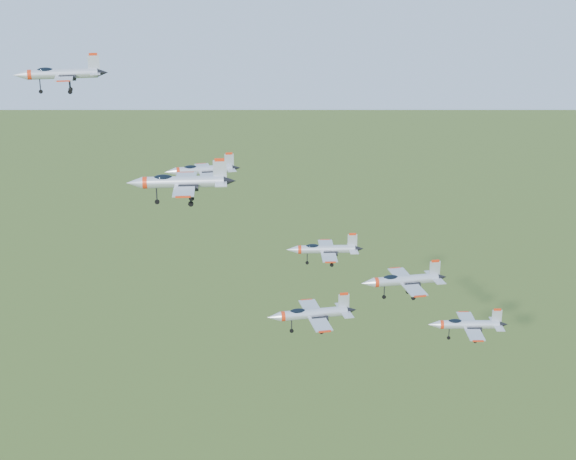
{
  "coord_description": "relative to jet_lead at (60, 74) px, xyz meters",
  "views": [
    {
      "loc": [
        2.67,
        -107.28,
        179.78
      ],
      "look_at": [
        13.24,
        0.48,
        142.96
      ],
      "focal_mm": 50.0,
      "sensor_mm": 36.0,
      "label": 1
    }
  ],
  "objects": [
    {
      "name": "jet_left_low",
      "position": [
        38.65,
        -4.12,
        -27.1
      ],
      "size": [
        12.15,
        10.04,
        3.25
      ],
      "rotation": [
        0.0,
        0.0,
        -0.06
      ],
      "color": "silver"
    },
    {
      "name": "jet_lead",
      "position": [
        0.0,
        0.0,
        0.0
      ],
      "size": [
        13.5,
        11.25,
        3.61
      ],
      "rotation": [
        0.0,
        0.0,
        0.13
      ],
      "color": "silver"
    },
    {
      "name": "jet_extra",
      "position": [
        62.25,
        -5.11,
        -40.66
      ],
      "size": [
        13.15,
        10.91,
        3.51
      ],
      "rotation": [
        0.0,
        0.0,
        -0.09
      ],
      "color": "silver"
    },
    {
      "name": "jet_right_high",
      "position": [
        17.93,
        -31.13,
        -8.29
      ],
      "size": [
        12.56,
        10.32,
        3.36
      ],
      "rotation": [
        0.0,
        0.0,
        -0.02
      ],
      "color": "silver"
    },
    {
      "name": "jet_left_high",
      "position": [
        20.21,
        -10.53,
        -12.24
      ],
      "size": [
        10.74,
        8.97,
        2.87
      ],
      "rotation": [
        0.0,
        0.0,
        0.14
      ],
      "color": "silver"
    },
    {
      "name": "jet_trail",
      "position": [
        49.79,
        -10.89,
        -29.99
      ],
      "size": [
        13.59,
        11.29,
        3.63
      ],
      "rotation": [
        0.0,
        0.0,
        0.1
      ],
      "color": "silver"
    },
    {
      "name": "jet_right_low",
      "position": [
        33.79,
        -26.69,
        -27.55
      ],
      "size": [
        11.95,
        9.94,
        3.19
      ],
      "rotation": [
        0.0,
        0.0,
        0.11
      ],
      "color": "silver"
    }
  ]
}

